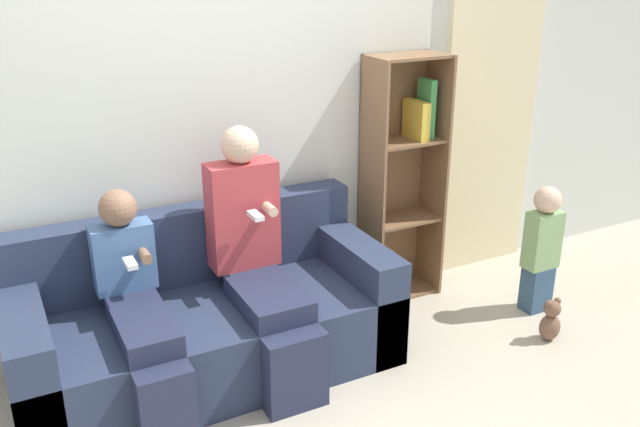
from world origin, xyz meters
The scene contains 9 objects.
ground_plane centered at (0.00, 0.00, 0.00)m, with size 14.00×14.00×0.00m, color #B2A893.
back_wall centered at (0.00, 0.98, 1.27)m, with size 10.00×0.06×2.55m.
curtain_panel centered at (1.87, 0.93, 1.08)m, with size 0.74×0.04×2.16m.
couch centered at (-0.29, 0.52, 0.28)m, with size 1.93×0.85×0.82m.
adult_seated centered at (-0.02, 0.43, 0.64)m, with size 0.37×0.79×1.28m.
child_seated centered at (-0.65, 0.38, 0.52)m, with size 0.30×0.80×1.03m.
toddler_standing centered at (1.73, 0.20, 0.43)m, with size 0.21×0.16×0.81m.
bookshelf centered at (1.09, 0.82, 0.72)m, with size 0.48×0.30×1.54m.
teddy_bear centered at (1.55, -0.11, 0.12)m, with size 0.13×0.11×0.26m.
Camera 1 is at (-1.19, -2.51, 2.09)m, focal length 38.00 mm.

